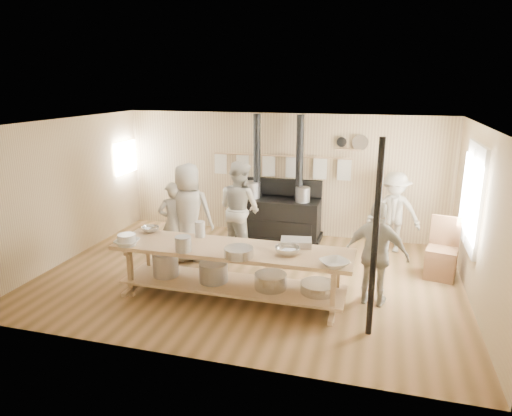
{
  "coord_description": "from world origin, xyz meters",
  "views": [
    {
      "loc": [
        2.05,
        -6.95,
        3.22
      ],
      "look_at": [
        0.07,
        0.2,
        1.17
      ],
      "focal_mm": 32.0,
      "sensor_mm": 36.0,
      "label": 1
    }
  ],
  "objects_px": {
    "stove": "(277,214)",
    "cook_right": "(377,254)",
    "prep_table": "(231,268)",
    "cook_left": "(240,209)",
    "cook_by_window": "(394,212)",
    "cook_center": "(188,213)",
    "cook_far_left": "(173,222)",
    "roasting_pan": "(296,242)",
    "chair": "(441,260)"
  },
  "relations": [
    {
      "from": "stove",
      "to": "cook_right",
      "type": "distance_m",
      "value": 3.33
    },
    {
      "from": "stove",
      "to": "prep_table",
      "type": "relative_size",
      "value": 0.72
    },
    {
      "from": "cook_left",
      "to": "cook_by_window",
      "type": "height_order",
      "value": "cook_left"
    },
    {
      "from": "cook_center",
      "to": "stove",
      "type": "bearing_deg",
      "value": -134.76
    },
    {
      "from": "cook_far_left",
      "to": "prep_table",
      "type": "bearing_deg",
      "value": 104.34
    },
    {
      "from": "cook_far_left",
      "to": "cook_center",
      "type": "xyz_separation_m",
      "value": [
        0.25,
        0.11,
        0.17
      ]
    },
    {
      "from": "cook_far_left",
      "to": "cook_left",
      "type": "xyz_separation_m",
      "value": [
        1.06,
        0.65,
        0.16
      ]
    },
    {
      "from": "cook_right",
      "to": "prep_table",
      "type": "bearing_deg",
      "value": 24.37
    },
    {
      "from": "roasting_pan",
      "to": "chair",
      "type": "bearing_deg",
      "value": 32.35
    },
    {
      "from": "stove",
      "to": "cook_right",
      "type": "relative_size",
      "value": 1.64
    },
    {
      "from": "stove",
      "to": "cook_left",
      "type": "xyz_separation_m",
      "value": [
        -0.46,
        -1.15,
        0.39
      ]
    },
    {
      "from": "cook_left",
      "to": "cook_by_window",
      "type": "xyz_separation_m",
      "value": [
        2.83,
        0.98,
        -0.12
      ]
    },
    {
      "from": "prep_table",
      "to": "cook_left",
      "type": "bearing_deg",
      "value": 103.76
    },
    {
      "from": "cook_left",
      "to": "cook_far_left",
      "type": "bearing_deg",
      "value": 59.97
    },
    {
      "from": "cook_far_left",
      "to": "cook_center",
      "type": "height_order",
      "value": "cook_center"
    },
    {
      "from": "cook_by_window",
      "to": "roasting_pan",
      "type": "relative_size",
      "value": 3.44
    },
    {
      "from": "cook_right",
      "to": "chair",
      "type": "xyz_separation_m",
      "value": [
        1.07,
        1.31,
        -0.49
      ]
    },
    {
      "from": "prep_table",
      "to": "cook_by_window",
      "type": "distance_m",
      "value": 3.72
    },
    {
      "from": "prep_table",
      "to": "cook_left",
      "type": "xyz_separation_m",
      "value": [
        -0.46,
        1.87,
        0.39
      ]
    },
    {
      "from": "stove",
      "to": "cook_right",
      "type": "height_order",
      "value": "stove"
    },
    {
      "from": "cook_far_left",
      "to": "cook_right",
      "type": "xyz_separation_m",
      "value": [
        3.62,
        -0.78,
        0.04
      ]
    },
    {
      "from": "chair",
      "to": "roasting_pan",
      "type": "relative_size",
      "value": 2.25
    },
    {
      "from": "cook_far_left",
      "to": "cook_left",
      "type": "bearing_deg",
      "value": 174.42
    },
    {
      "from": "cook_by_window",
      "to": "chair",
      "type": "bearing_deg",
      "value": -43.11
    },
    {
      "from": "cook_center",
      "to": "cook_right",
      "type": "height_order",
      "value": "cook_center"
    },
    {
      "from": "prep_table",
      "to": "chair",
      "type": "distance_m",
      "value": 3.62
    },
    {
      "from": "cook_center",
      "to": "roasting_pan",
      "type": "bearing_deg",
      "value": 147.65
    },
    {
      "from": "cook_by_window",
      "to": "cook_center",
      "type": "bearing_deg",
      "value": -146.25
    },
    {
      "from": "cook_right",
      "to": "chair",
      "type": "bearing_deg",
      "value": -116.59
    },
    {
      "from": "cook_far_left",
      "to": "roasting_pan",
      "type": "bearing_deg",
      "value": 123.01
    },
    {
      "from": "chair",
      "to": "roasting_pan",
      "type": "bearing_deg",
      "value": -135.35
    },
    {
      "from": "cook_right",
      "to": "cook_far_left",
      "type": "bearing_deg",
      "value": 0.38
    },
    {
      "from": "cook_center",
      "to": "roasting_pan",
      "type": "distance_m",
      "value": 2.4
    },
    {
      "from": "cook_center",
      "to": "cook_by_window",
      "type": "bearing_deg",
      "value": -165.13
    },
    {
      "from": "stove",
      "to": "prep_table",
      "type": "distance_m",
      "value": 3.02
    },
    {
      "from": "prep_table",
      "to": "roasting_pan",
      "type": "height_order",
      "value": "roasting_pan"
    },
    {
      "from": "cook_far_left",
      "to": "roasting_pan",
      "type": "relative_size",
      "value": 3.26
    },
    {
      "from": "cook_by_window",
      "to": "chair",
      "type": "xyz_separation_m",
      "value": [
        0.79,
        -1.1,
        -0.49
      ]
    },
    {
      "from": "cook_left",
      "to": "roasting_pan",
      "type": "xyz_separation_m",
      "value": [
        1.38,
        -1.54,
        -0.01
      ]
    },
    {
      "from": "cook_center",
      "to": "prep_table",
      "type": "bearing_deg",
      "value": 125.86
    },
    {
      "from": "stove",
      "to": "cook_left",
      "type": "bearing_deg",
      "value": -111.81
    },
    {
      "from": "stove",
      "to": "cook_by_window",
      "type": "height_order",
      "value": "stove"
    },
    {
      "from": "cook_left",
      "to": "cook_center",
      "type": "height_order",
      "value": "cook_center"
    },
    {
      "from": "stove",
      "to": "roasting_pan",
      "type": "relative_size",
      "value": 5.66
    },
    {
      "from": "cook_left",
      "to": "cook_right",
      "type": "bearing_deg",
      "value": 179.32
    },
    {
      "from": "cook_right",
      "to": "cook_by_window",
      "type": "xyz_separation_m",
      "value": [
        0.27,
        2.41,
        -0.0
      ]
    },
    {
      "from": "cook_far_left",
      "to": "cook_right",
      "type": "bearing_deg",
      "value": 130.86
    },
    {
      "from": "stove",
      "to": "prep_table",
      "type": "bearing_deg",
      "value": -90.04
    },
    {
      "from": "cook_right",
      "to": "roasting_pan",
      "type": "distance_m",
      "value": 1.19
    },
    {
      "from": "cook_center",
      "to": "cook_left",
      "type": "bearing_deg",
      "value": -154.02
    }
  ]
}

